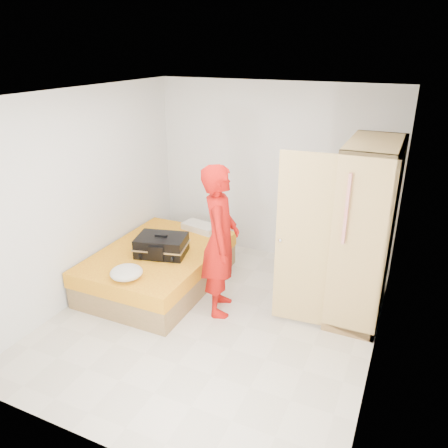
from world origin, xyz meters
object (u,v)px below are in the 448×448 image
at_px(person, 220,241).
at_px(round_cushion, 126,273).
at_px(bed, 159,267).
at_px(wardrobe, 360,237).
at_px(suitcase, 162,245).

height_order(person, round_cushion, person).
distance_m(bed, wardrobe, 2.64).
height_order(bed, person, person).
distance_m(person, round_cushion, 1.16).
distance_m(wardrobe, round_cushion, 2.75).
height_order(person, suitcase, person).
bearing_deg(bed, round_cushion, -85.18).
xyz_separation_m(suitcase, round_cushion, (-0.04, -0.71, -0.05)).
height_order(wardrobe, person, wardrobe).
relative_size(bed, round_cushion, 5.26).
relative_size(bed, person, 1.10).
bearing_deg(round_cushion, suitcase, 86.89).
distance_m(bed, suitcase, 0.39).
xyz_separation_m(bed, wardrobe, (2.50, 0.41, 0.75)).
height_order(wardrobe, round_cushion, wardrobe).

